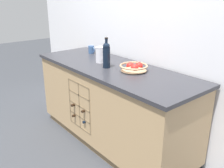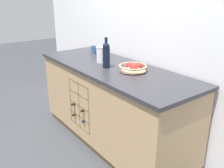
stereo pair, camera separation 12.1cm
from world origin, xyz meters
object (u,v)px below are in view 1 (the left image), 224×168
object	(u,v)px
white_pitcher	(100,54)
standing_wine_bottle	(106,54)
ceramic_mug	(91,50)
fruit_bowl	(134,67)

from	to	relation	value
white_pitcher	standing_wine_bottle	distance (m)	0.21
white_pitcher	ceramic_mug	xyz separation A→B (m)	(-0.44, 0.18, -0.04)
fruit_bowl	ceramic_mug	world-z (taller)	ceramic_mug
fruit_bowl	white_pitcher	world-z (taller)	white_pitcher
ceramic_mug	fruit_bowl	bearing A→B (deg)	-7.92
white_pitcher	standing_wine_bottle	xyz separation A→B (m)	(0.20, -0.07, 0.05)
fruit_bowl	ceramic_mug	distance (m)	0.91
fruit_bowl	white_pitcher	size ratio (longest dim) A/B	1.60
standing_wine_bottle	ceramic_mug	bearing A→B (deg)	157.90
fruit_bowl	standing_wine_bottle	bearing A→B (deg)	-154.36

